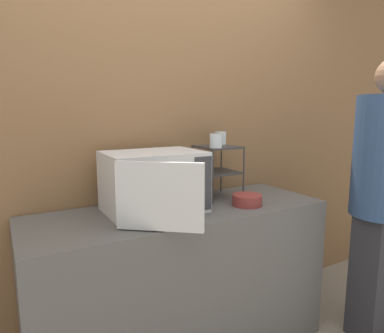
# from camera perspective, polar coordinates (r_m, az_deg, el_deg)

# --- Properties ---
(wall_back) EXTENTS (8.00, 0.06, 2.60)m
(wall_back) POSITION_cam_1_polar(r_m,az_deg,el_deg) (2.21, -6.05, 5.49)
(wall_back) COLOR olive
(wall_back) RESTS_ON ground_plane
(counter) EXTENTS (1.73, 0.61, 0.89)m
(counter) POSITION_cam_1_polar(r_m,az_deg,el_deg) (2.14, -1.73, -18.54)
(counter) COLOR #595654
(counter) RESTS_ON ground_plane
(microwave) EXTENTS (0.55, 0.66, 0.33)m
(microwave) POSITION_cam_1_polar(r_m,az_deg,el_deg) (1.89, -6.34, -2.62)
(microwave) COLOR silver
(microwave) RESTS_ON counter
(dish_rack) EXTENTS (0.24, 0.26, 0.33)m
(dish_rack) POSITION_cam_1_polar(r_m,az_deg,el_deg) (2.19, 4.26, 0.99)
(dish_rack) COLOR #333333
(dish_rack) RESTS_ON counter
(glass_front_left) EXTENTS (0.08, 0.08, 0.09)m
(glass_front_left) POSITION_cam_1_polar(r_m,az_deg,el_deg) (2.06, 3.99, 4.32)
(glass_front_left) COLOR silver
(glass_front_left) RESTS_ON dish_rack
(glass_back_right) EXTENTS (0.08, 0.08, 0.09)m
(glass_back_right) POSITION_cam_1_polar(r_m,az_deg,el_deg) (2.28, 4.75, 4.77)
(glass_back_right) COLOR silver
(glass_back_right) RESTS_ON dish_rack
(bowl) EXTENTS (0.18, 0.18, 0.06)m
(bowl) POSITION_cam_1_polar(r_m,az_deg,el_deg) (2.06, 9.16, -5.54)
(bowl) COLOR maroon
(bowl) RESTS_ON counter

